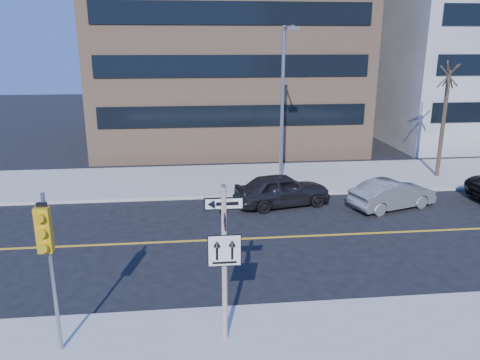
{
  "coord_description": "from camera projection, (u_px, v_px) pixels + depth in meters",
  "views": [
    {
      "loc": [
        -0.71,
        -12.68,
        7.31
      ],
      "look_at": [
        1.07,
        4.0,
        2.39
      ],
      "focal_mm": 35.0,
      "sensor_mm": 36.0,
      "label": 1
    }
  ],
  "objects": [
    {
      "name": "traffic_signal",
      "position": [
        46.0,
        243.0,
        10.43
      ],
      "size": [
        0.32,
        0.45,
        4.0
      ],
      "color": "gray",
      "rests_on": "near_sidewalk"
    },
    {
      "name": "street_tree_west",
      "position": [
        449.0,
        78.0,
        24.78
      ],
      "size": [
        1.8,
        1.8,
        6.35
      ],
      "color": "#32261E",
      "rests_on": "far_sidewalk"
    },
    {
      "name": "building_brick",
      "position": [
        223.0,
        20.0,
        35.76
      ],
      "size": [
        18.0,
        18.0,
        18.0
      ],
      "primitive_type": "cube",
      "color": "tan",
      "rests_on": "ground"
    },
    {
      "name": "streetlight_a",
      "position": [
        283.0,
        96.0,
        23.56
      ],
      "size": [
        0.55,
        2.25,
        8.0
      ],
      "color": "gray",
      "rests_on": "far_sidewalk"
    },
    {
      "name": "ground",
      "position": [
        219.0,
        293.0,
        14.23
      ],
      "size": [
        120.0,
        120.0,
        0.0
      ],
      "primitive_type": "plane",
      "color": "black",
      "rests_on": "ground"
    },
    {
      "name": "parked_car_b",
      "position": [
        393.0,
        194.0,
        21.38
      ],
      "size": [
        2.62,
        4.31,
        1.34
      ],
      "primitive_type": "imported",
      "rotation": [
        0.0,
        0.0,
        1.89
      ],
      "color": "slate",
      "rests_on": "ground"
    },
    {
      "name": "parked_car_a",
      "position": [
        282.0,
        190.0,
        21.72
      ],
      "size": [
        2.68,
        4.74,
        1.52
      ],
      "primitive_type": "imported",
      "rotation": [
        0.0,
        0.0,
        1.78
      ],
      "color": "black",
      "rests_on": "ground"
    },
    {
      "name": "sign_pole",
      "position": [
        224.0,
        256.0,
        11.14
      ],
      "size": [
        0.92,
        0.92,
        4.06
      ],
      "color": "white",
      "rests_on": "near_sidewalk"
    }
  ]
}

